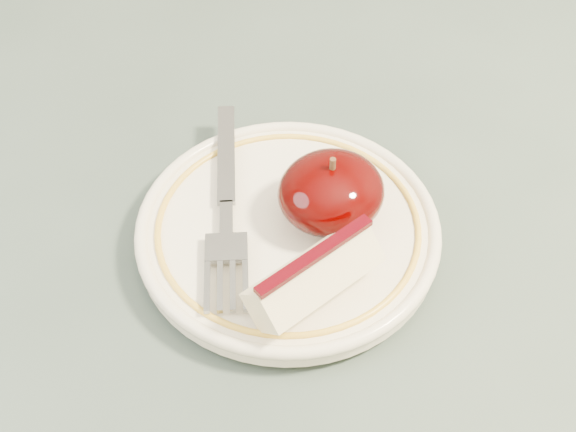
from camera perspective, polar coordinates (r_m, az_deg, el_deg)
table at (r=0.59m, az=3.49°, el=-9.66°), size 0.90×0.90×0.75m
plate at (r=0.53m, az=0.00°, el=-1.00°), size 0.20×0.20×0.02m
apple_half at (r=0.52m, az=3.08°, el=1.71°), size 0.07×0.07×0.05m
apple_wedge at (r=0.48m, az=1.87°, el=-4.26°), size 0.09×0.04×0.04m
fork at (r=0.53m, az=-4.41°, el=0.81°), size 0.12×0.16×0.00m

